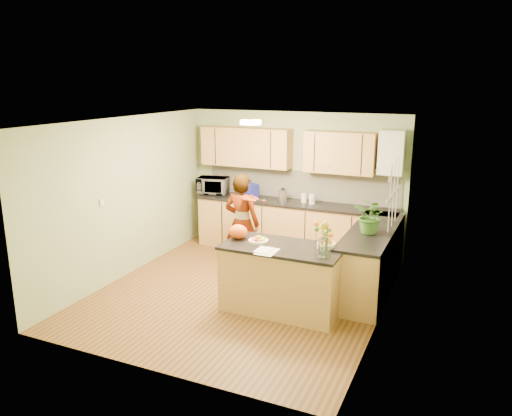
% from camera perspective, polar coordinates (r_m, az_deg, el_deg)
% --- Properties ---
extents(floor, '(4.50, 4.50, 0.00)m').
position_cam_1_polar(floor, '(7.47, -1.53, -9.57)').
color(floor, '#583719').
rests_on(floor, ground).
extents(ceiling, '(4.00, 4.50, 0.02)m').
position_cam_1_polar(ceiling, '(6.85, -1.68, 9.91)').
color(ceiling, white).
rests_on(ceiling, wall_back).
extents(wall_back, '(4.00, 0.02, 2.50)m').
position_cam_1_polar(wall_back, '(9.09, 4.51, 3.04)').
color(wall_back, '#94A475').
rests_on(wall_back, floor).
extents(wall_front, '(4.00, 0.02, 2.50)m').
position_cam_1_polar(wall_front, '(5.21, -12.34, -6.00)').
color(wall_front, '#94A475').
rests_on(wall_front, floor).
extents(wall_left, '(0.02, 4.50, 2.50)m').
position_cam_1_polar(wall_left, '(8.10, -14.49, 1.21)').
color(wall_left, '#94A475').
rests_on(wall_left, floor).
extents(wall_right, '(0.02, 4.50, 2.50)m').
position_cam_1_polar(wall_right, '(6.48, 14.58, -2.06)').
color(wall_right, '#94A475').
rests_on(wall_right, floor).
extents(back_counter, '(3.64, 0.62, 0.94)m').
position_cam_1_polar(back_counter, '(8.97, 4.37, -2.24)').
color(back_counter, '#B38047').
rests_on(back_counter, floor).
extents(right_counter, '(0.62, 2.24, 0.94)m').
position_cam_1_polar(right_counter, '(7.57, 13.05, -5.79)').
color(right_counter, '#B38047').
rests_on(right_counter, floor).
extents(splashback, '(3.60, 0.02, 0.52)m').
position_cam_1_polar(splashback, '(9.05, 5.06, 2.66)').
color(splashback, beige).
rests_on(splashback, back_counter).
extents(upper_cabinets, '(3.20, 0.34, 0.70)m').
position_cam_1_polar(upper_cabinets, '(8.89, 3.14, 6.73)').
color(upper_cabinets, '#B38047').
rests_on(upper_cabinets, wall_back).
extents(boiler, '(0.40, 0.30, 0.86)m').
position_cam_1_polar(boiler, '(8.42, 15.25, 6.14)').
color(boiler, silver).
rests_on(boiler, wall_back).
extents(window_right, '(0.01, 1.30, 1.05)m').
position_cam_1_polar(window_right, '(6.99, 15.51, 1.60)').
color(window_right, silver).
rests_on(window_right, wall_right).
extents(light_switch, '(0.02, 0.09, 0.09)m').
position_cam_1_polar(light_switch, '(7.63, -17.19, 0.60)').
color(light_switch, silver).
rests_on(light_switch, wall_left).
extents(ceiling_lamp, '(0.30, 0.30, 0.07)m').
position_cam_1_polar(ceiling_lamp, '(7.12, -0.62, 9.78)').
color(ceiling_lamp, '#FFEABF').
rests_on(ceiling_lamp, ceiling).
extents(peninsula_island, '(1.59, 0.82, 0.91)m').
position_cam_1_polar(peninsula_island, '(6.77, 3.01, -7.99)').
color(peninsula_island, '#B38047').
rests_on(peninsula_island, floor).
extents(fruit_dish, '(0.27, 0.27, 0.09)m').
position_cam_1_polar(fruit_dish, '(6.73, 0.28, -3.65)').
color(fruit_dish, beige).
rests_on(fruit_dish, peninsula_island).
extents(orange_bowl, '(0.24, 0.24, 0.14)m').
position_cam_1_polar(orange_bowl, '(6.57, 8.04, -4.06)').
color(orange_bowl, beige).
rests_on(orange_bowl, peninsula_island).
extents(flower_vase, '(0.28, 0.28, 0.51)m').
position_cam_1_polar(flower_vase, '(6.17, 7.73, -2.53)').
color(flower_vase, silver).
rests_on(flower_vase, peninsula_island).
extents(orange_bag, '(0.28, 0.25, 0.20)m').
position_cam_1_polar(orange_bag, '(6.88, -2.05, -2.72)').
color(orange_bag, '#FF5915').
rests_on(orange_bag, peninsula_island).
extents(papers, '(0.24, 0.33, 0.01)m').
position_cam_1_polar(papers, '(6.38, 1.26, -4.98)').
color(papers, white).
rests_on(papers, peninsula_island).
extents(violinist, '(0.60, 0.40, 1.62)m').
position_cam_1_polar(violinist, '(7.99, -1.62, -1.76)').
color(violinist, tan).
rests_on(violinist, floor).
extents(violin, '(0.71, 0.62, 0.18)m').
position_cam_1_polar(violin, '(7.59, -1.00, 1.17)').
color(violin, '#4D1004').
rests_on(violin, violinist).
extents(microwave, '(0.63, 0.48, 0.31)m').
position_cam_1_polar(microwave, '(9.51, -4.96, 2.59)').
color(microwave, silver).
rests_on(microwave, back_counter).
extents(blue_box, '(0.38, 0.33, 0.26)m').
position_cam_1_polar(blue_box, '(9.14, -0.88, 1.99)').
color(blue_box, navy).
rests_on(blue_box, back_counter).
extents(kettle, '(0.15, 0.15, 0.29)m').
position_cam_1_polar(kettle, '(8.86, 3.08, 1.49)').
color(kettle, '#B2B2B7').
rests_on(kettle, back_counter).
extents(jar_cream, '(0.12, 0.12, 0.16)m').
position_cam_1_polar(jar_cream, '(8.81, 5.52, 1.14)').
color(jar_cream, beige).
rests_on(jar_cream, back_counter).
extents(jar_white, '(0.14, 0.14, 0.17)m').
position_cam_1_polar(jar_white, '(8.73, 6.42, 1.01)').
color(jar_white, silver).
rests_on(jar_white, back_counter).
extents(potted_plant, '(0.57, 0.54, 0.51)m').
position_cam_1_polar(potted_plant, '(7.15, 13.04, -0.90)').
color(potted_plant, '#386C24').
rests_on(potted_plant, right_counter).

